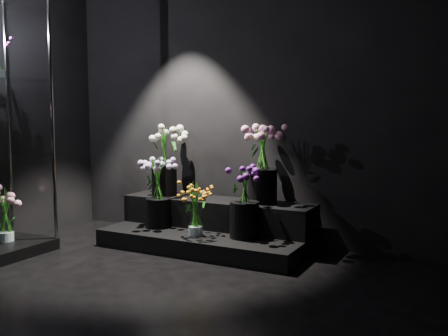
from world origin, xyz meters
The scene contains 9 objects.
floor centered at (0.00, 0.00, 0.00)m, with size 4.00×4.00×0.00m, color black.
wall_back centered at (0.00, 2.00, 1.40)m, with size 4.00×4.00×0.00m, color black.
display_riser centered at (-0.19, 1.62, 0.18)m, with size 1.90×0.85×0.42m.
bouquet_orange_bells centered at (-0.19, 1.33, 0.40)m, with size 0.27×0.27×0.47m.
bouquet_lilac centered at (-0.67, 1.46, 0.54)m, with size 0.44×0.44×0.68m.
bouquet_purple centered at (0.23, 1.46, 0.50)m, with size 0.40×0.40×0.63m.
bouquet_cream_roses centered at (-0.77, 1.70, 0.83)m, with size 0.48×0.48×0.68m.
bouquet_pink_roses centered at (0.27, 1.76, 0.82)m, with size 0.42×0.42×0.72m.
bouquet_case_base_pink centered at (-1.69, 0.56, 0.35)m, with size 0.43×0.43×0.47m.
Camera 1 is at (2.04, -2.42, 1.22)m, focal length 40.00 mm.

